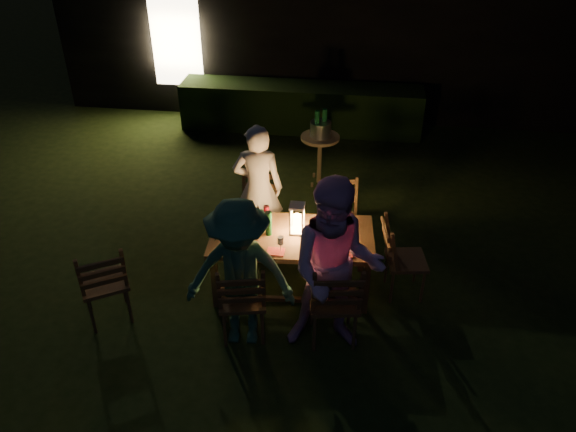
# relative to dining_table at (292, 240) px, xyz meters

# --- Properties ---
(garden_envelope) EXTENTS (40.00, 40.00, 3.20)m
(garden_envelope) POSITION_rel_dining_table_xyz_m (0.08, 6.79, 0.92)
(garden_envelope) COLOR black
(garden_envelope) RESTS_ON ground
(dining_table) EXTENTS (1.81, 1.00, 0.73)m
(dining_table) POSITION_rel_dining_table_xyz_m (0.00, 0.00, 0.00)
(dining_table) COLOR #54391C
(dining_table) RESTS_ON ground
(chair_near_left) EXTENTS (0.55, 0.58, 1.02)m
(chair_near_left) POSITION_rel_dining_table_xyz_m (-0.39, -0.80, -0.35)
(chair_near_left) COLOR #54391C
(chair_near_left) RESTS_ON ground
(chair_near_right) EXTENTS (0.56, 0.59, 1.08)m
(chair_near_right) POSITION_rel_dining_table_xyz_m (0.51, -0.74, -0.33)
(chair_near_right) COLOR #54391C
(chair_near_right) RESTS_ON ground
(chair_far_left) EXTENTS (0.46, 0.49, 0.98)m
(chair_far_left) POSITION_rel_dining_table_xyz_m (-0.50, 0.74, -0.36)
(chair_far_left) COLOR #54391C
(chair_far_left) RESTS_ON ground
(chair_far_right) EXTENTS (0.48, 0.51, 0.94)m
(chair_far_right) POSITION_rel_dining_table_xyz_m (0.49, 0.81, -0.37)
(chair_far_right) COLOR #54391C
(chair_far_right) RESTS_ON ground
(chair_end) EXTENTS (0.53, 0.50, 0.97)m
(chair_end) POSITION_rel_dining_table_xyz_m (1.23, 0.09, -0.36)
(chair_end) COLOR #54391C
(chair_end) RESTS_ON ground
(chair_spare) EXTENTS (0.65, 0.66, 1.03)m
(chair_spare) POSITION_rel_dining_table_xyz_m (-1.84, -0.75, -0.34)
(chair_spare) COLOR #54391C
(chair_spare) RESTS_ON ground
(person_house_side) EXTENTS (0.62, 0.43, 1.63)m
(person_house_side) POSITION_rel_dining_table_xyz_m (-0.51, 0.79, 0.16)
(person_house_side) COLOR beige
(person_house_side) RESTS_ON ground
(person_opp_right) EXTENTS (0.95, 0.77, 1.86)m
(person_opp_right) POSITION_rel_dining_table_xyz_m (0.51, -0.79, 0.28)
(person_opp_right) COLOR #E69ED5
(person_opp_right) RESTS_ON ground
(person_opp_left) EXTENTS (1.09, 0.68, 1.62)m
(person_opp_left) POSITION_rel_dining_table_xyz_m (-0.39, -0.85, 0.16)
(person_opp_left) COLOR #2F5E46
(person_opp_left) RESTS_ON ground
(lantern) EXTENTS (0.16, 0.16, 0.35)m
(lantern) POSITION_rel_dining_table_xyz_m (0.05, 0.05, 0.23)
(lantern) COLOR white
(lantern) RESTS_ON dining_table
(plate_far_left) EXTENTS (0.25, 0.25, 0.01)m
(plate_far_left) POSITION_rel_dining_table_xyz_m (-0.56, 0.18, 0.08)
(plate_far_left) COLOR white
(plate_far_left) RESTS_ON dining_table
(plate_near_left) EXTENTS (0.25, 0.25, 0.01)m
(plate_near_left) POSITION_rel_dining_table_xyz_m (-0.53, -0.26, 0.08)
(plate_near_left) COLOR white
(plate_near_left) RESTS_ON dining_table
(plate_far_right) EXTENTS (0.25, 0.25, 0.01)m
(plate_far_right) POSITION_rel_dining_table_xyz_m (0.43, 0.25, 0.08)
(plate_far_right) COLOR white
(plate_far_right) RESTS_ON dining_table
(plate_near_right) EXTENTS (0.25, 0.25, 0.01)m
(plate_near_right) POSITION_rel_dining_table_xyz_m (0.46, -0.19, 0.08)
(plate_near_right) COLOR white
(plate_near_right) RESTS_ON dining_table
(wineglass_a) EXTENTS (0.06, 0.06, 0.18)m
(wineglass_a) POSITION_rel_dining_table_xyz_m (-0.32, 0.26, 0.16)
(wineglass_a) COLOR #59070F
(wineglass_a) RESTS_ON dining_table
(wineglass_b) EXTENTS (0.06, 0.06, 0.18)m
(wineglass_b) POSITION_rel_dining_table_xyz_m (-0.71, -0.17, 0.16)
(wineglass_b) COLOR #59070F
(wineglass_b) RESTS_ON dining_table
(wineglass_c) EXTENTS (0.06, 0.06, 0.18)m
(wineglass_c) POSITION_rel_dining_table_xyz_m (0.32, -0.26, 0.16)
(wineglass_c) COLOR #59070F
(wineglass_c) RESTS_ON dining_table
(wineglass_d) EXTENTS (0.06, 0.06, 0.18)m
(wineglass_d) POSITION_rel_dining_table_xyz_m (0.61, 0.22, 0.16)
(wineglass_d) COLOR #59070F
(wineglass_d) RESTS_ON dining_table
(wineglass_e) EXTENTS (0.06, 0.06, 0.18)m
(wineglass_e) POSITION_rel_dining_table_xyz_m (-0.08, -0.31, 0.16)
(wineglass_e) COLOR silver
(wineglass_e) RESTS_ON dining_table
(bottle_table) EXTENTS (0.07, 0.07, 0.28)m
(bottle_table) POSITION_rel_dining_table_xyz_m (-0.25, -0.02, 0.21)
(bottle_table) COLOR #0F471E
(bottle_table) RESTS_ON dining_table
(napkin_left) EXTENTS (0.18, 0.14, 0.01)m
(napkin_left) POSITION_rel_dining_table_xyz_m (-0.13, -0.33, 0.08)
(napkin_left) COLOR red
(napkin_left) RESTS_ON dining_table
(napkin_right) EXTENTS (0.18, 0.14, 0.01)m
(napkin_right) POSITION_rel_dining_table_xyz_m (0.57, -0.26, 0.08)
(napkin_right) COLOR red
(napkin_right) RESTS_ON dining_table
(phone) EXTENTS (0.14, 0.07, 0.01)m
(phone) POSITION_rel_dining_table_xyz_m (-0.60, -0.34, 0.08)
(phone) COLOR black
(phone) RESTS_ON dining_table
(side_table) EXTENTS (0.56, 0.56, 0.76)m
(side_table) POSITION_rel_dining_table_xyz_m (0.09, 2.47, 0.01)
(side_table) COLOR olive
(side_table) RESTS_ON ground
(ice_bucket) EXTENTS (0.30, 0.30, 0.22)m
(ice_bucket) POSITION_rel_dining_table_xyz_m (0.09, 2.47, 0.21)
(ice_bucket) COLOR #A5A8AD
(ice_bucket) RESTS_ON side_table
(bottle_bucket_a) EXTENTS (0.07, 0.07, 0.32)m
(bottle_bucket_a) POSITION_rel_dining_table_xyz_m (0.04, 2.43, 0.26)
(bottle_bucket_a) COLOR #0F471E
(bottle_bucket_a) RESTS_ON side_table
(bottle_bucket_b) EXTENTS (0.07, 0.07, 0.32)m
(bottle_bucket_b) POSITION_rel_dining_table_xyz_m (0.14, 2.51, 0.26)
(bottle_bucket_b) COLOR #0F471E
(bottle_bucket_b) RESTS_ON side_table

